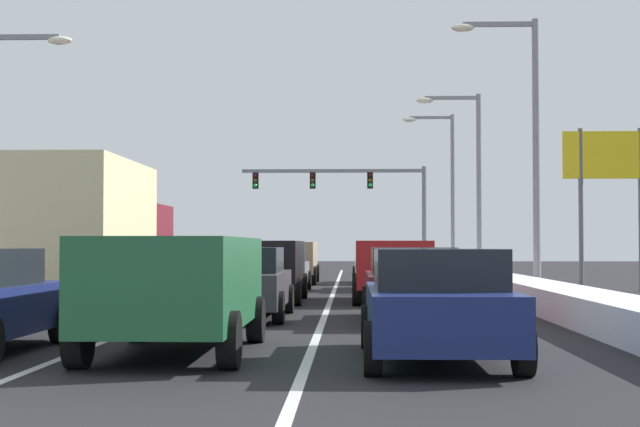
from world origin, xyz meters
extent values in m
plane|color=black|center=(0.00, 20.35, 0.00)|extent=(132.28, 132.28, 0.00)
cube|color=silver|center=(1.70, 25.44, 0.00)|extent=(0.14, 55.97, 0.01)
cube|color=silver|center=(-1.70, 25.44, 0.00)|extent=(0.14, 55.97, 0.01)
cube|color=white|center=(7.00, 25.44, 0.31)|extent=(1.37, 55.97, 0.62)
cube|color=white|center=(-7.00, 25.44, 0.41)|extent=(1.88, 55.97, 0.83)
cube|color=navy|center=(3.44, 6.58, 0.63)|extent=(1.82, 4.50, 0.70)
cube|color=black|center=(3.44, 6.43, 1.23)|extent=(1.64, 2.20, 0.55)
cube|color=red|center=(2.74, 4.38, 0.75)|extent=(0.24, 0.08, 0.14)
cube|color=red|center=(4.13, 4.38, 0.75)|extent=(0.24, 0.08, 0.14)
cylinder|color=black|center=(2.55, 8.13, 0.33)|extent=(0.22, 0.66, 0.66)
cylinder|color=black|center=(4.33, 8.13, 0.33)|extent=(0.22, 0.66, 0.66)
cylinder|color=black|center=(2.55, 5.03, 0.33)|extent=(0.22, 0.66, 0.66)
cylinder|color=black|center=(4.33, 5.03, 0.33)|extent=(0.22, 0.66, 0.66)
cube|color=maroon|center=(3.52, 13.25, 0.63)|extent=(1.82, 4.50, 0.70)
cube|color=black|center=(3.52, 13.10, 1.23)|extent=(1.64, 2.20, 0.55)
cube|color=red|center=(2.83, 11.05, 0.75)|extent=(0.24, 0.08, 0.14)
cube|color=red|center=(4.21, 11.05, 0.75)|extent=(0.24, 0.08, 0.14)
cylinder|color=black|center=(2.63, 14.80, 0.33)|extent=(0.22, 0.66, 0.66)
cylinder|color=black|center=(4.41, 14.80, 0.33)|extent=(0.22, 0.66, 0.66)
cylinder|color=black|center=(2.63, 11.70, 0.33)|extent=(0.22, 0.66, 0.66)
cylinder|color=black|center=(4.41, 11.70, 0.33)|extent=(0.22, 0.66, 0.66)
cube|color=maroon|center=(3.39, 20.17, 1.04)|extent=(1.95, 4.90, 1.25)
cube|color=black|center=(3.39, 17.76, 1.32)|extent=(1.56, 0.06, 0.55)
cube|color=red|center=(2.61, 17.77, 0.94)|extent=(0.20, 0.08, 0.28)
cube|color=red|center=(4.17, 17.77, 0.94)|extent=(0.20, 0.08, 0.28)
cylinder|color=black|center=(2.44, 21.87, 0.37)|extent=(0.25, 0.74, 0.74)
cylinder|color=black|center=(4.35, 21.87, 0.37)|extent=(0.25, 0.74, 0.74)
cylinder|color=black|center=(2.44, 18.47, 0.37)|extent=(0.25, 0.74, 0.74)
cylinder|color=black|center=(4.35, 18.47, 0.37)|extent=(0.25, 0.74, 0.74)
cube|color=#B7BABF|center=(3.52, 27.14, 0.63)|extent=(1.82, 4.50, 0.70)
cube|color=black|center=(3.52, 26.99, 1.23)|extent=(1.64, 2.20, 0.55)
cube|color=red|center=(2.83, 24.94, 0.75)|extent=(0.24, 0.08, 0.14)
cube|color=red|center=(4.21, 24.94, 0.75)|extent=(0.24, 0.08, 0.14)
cylinder|color=black|center=(2.63, 28.69, 0.33)|extent=(0.22, 0.66, 0.66)
cylinder|color=black|center=(4.41, 28.69, 0.33)|extent=(0.22, 0.66, 0.66)
cylinder|color=black|center=(2.63, 25.59, 0.33)|extent=(0.22, 0.66, 0.66)
cylinder|color=black|center=(4.41, 25.59, 0.33)|extent=(0.22, 0.66, 0.66)
cube|color=silver|center=(3.34, 33.05, 0.63)|extent=(1.82, 4.50, 0.70)
cube|color=black|center=(3.34, 32.90, 1.23)|extent=(1.64, 2.20, 0.55)
cube|color=red|center=(2.65, 30.85, 0.75)|extent=(0.24, 0.08, 0.14)
cube|color=red|center=(4.03, 30.85, 0.75)|extent=(0.24, 0.08, 0.14)
cylinder|color=black|center=(2.45, 34.60, 0.33)|extent=(0.22, 0.66, 0.66)
cylinder|color=black|center=(4.23, 34.60, 0.33)|extent=(0.22, 0.66, 0.66)
cylinder|color=black|center=(2.45, 31.50, 0.33)|extent=(0.22, 0.66, 0.66)
cylinder|color=black|center=(4.23, 31.50, 0.33)|extent=(0.22, 0.66, 0.66)
cube|color=#1E5633|center=(-0.20, 7.27, 1.04)|extent=(1.95, 4.90, 1.25)
cube|color=black|center=(-0.20, 4.86, 1.32)|extent=(1.56, 0.06, 0.55)
cube|color=red|center=(-0.98, 4.87, 0.94)|extent=(0.20, 0.08, 0.28)
cube|color=red|center=(0.58, 4.87, 0.94)|extent=(0.20, 0.08, 0.28)
cylinder|color=black|center=(-1.15, 8.97, 0.37)|extent=(0.25, 0.74, 0.74)
cylinder|color=black|center=(0.76, 8.97, 0.37)|extent=(0.25, 0.74, 0.74)
cylinder|color=black|center=(-1.15, 5.57, 0.37)|extent=(0.25, 0.74, 0.74)
cylinder|color=black|center=(0.76, 5.57, 0.37)|extent=(0.25, 0.74, 0.74)
cube|color=#38383D|center=(-0.04, 14.06, 0.63)|extent=(1.82, 4.50, 0.70)
cube|color=black|center=(-0.04, 13.91, 1.23)|extent=(1.64, 2.20, 0.55)
cube|color=red|center=(-0.73, 11.86, 0.75)|extent=(0.24, 0.08, 0.14)
cube|color=red|center=(0.66, 11.86, 0.75)|extent=(0.24, 0.08, 0.14)
cylinder|color=black|center=(-0.93, 15.61, 0.33)|extent=(0.22, 0.66, 0.66)
cylinder|color=black|center=(0.85, 15.61, 0.33)|extent=(0.22, 0.66, 0.66)
cylinder|color=black|center=(-0.93, 12.51, 0.33)|extent=(0.22, 0.66, 0.66)
cylinder|color=black|center=(0.85, 12.51, 0.33)|extent=(0.22, 0.66, 0.66)
cube|color=black|center=(-0.08, 20.00, 1.04)|extent=(1.95, 4.90, 1.25)
cube|color=black|center=(-0.08, 17.59, 1.32)|extent=(1.56, 0.06, 0.55)
cube|color=red|center=(-0.86, 17.60, 0.94)|extent=(0.20, 0.08, 0.28)
cube|color=red|center=(0.70, 17.60, 0.94)|extent=(0.20, 0.08, 0.28)
cylinder|color=black|center=(-1.03, 21.70, 0.37)|extent=(0.25, 0.74, 0.74)
cylinder|color=black|center=(0.88, 21.70, 0.37)|extent=(0.25, 0.74, 0.74)
cylinder|color=black|center=(-1.03, 18.30, 0.37)|extent=(0.25, 0.74, 0.74)
cylinder|color=black|center=(0.88, 18.30, 0.37)|extent=(0.25, 0.74, 0.74)
cube|color=slate|center=(-0.12, 25.81, 0.63)|extent=(1.82, 4.50, 0.70)
cube|color=black|center=(-0.12, 25.66, 1.23)|extent=(1.64, 2.20, 0.55)
cube|color=red|center=(-0.81, 23.61, 0.75)|extent=(0.24, 0.08, 0.14)
cube|color=red|center=(0.57, 23.61, 0.75)|extent=(0.24, 0.08, 0.14)
cylinder|color=black|center=(-1.01, 27.36, 0.33)|extent=(0.22, 0.66, 0.66)
cylinder|color=black|center=(0.77, 27.36, 0.33)|extent=(0.22, 0.66, 0.66)
cylinder|color=black|center=(-1.01, 24.26, 0.33)|extent=(0.22, 0.66, 0.66)
cylinder|color=black|center=(0.77, 24.26, 0.33)|extent=(0.22, 0.66, 0.66)
cube|color=#937F60|center=(-0.15, 32.66, 1.04)|extent=(1.95, 4.90, 1.25)
cube|color=black|center=(-0.15, 30.25, 1.32)|extent=(1.56, 0.06, 0.55)
cube|color=red|center=(-0.93, 30.26, 0.94)|extent=(0.20, 0.08, 0.28)
cube|color=red|center=(0.63, 30.26, 0.94)|extent=(0.20, 0.08, 0.28)
cylinder|color=black|center=(-1.10, 34.36, 0.37)|extent=(0.25, 0.74, 0.74)
cylinder|color=black|center=(0.81, 34.36, 0.37)|extent=(0.25, 0.74, 0.74)
cylinder|color=black|center=(-1.10, 30.96, 0.37)|extent=(0.25, 0.74, 0.74)
cylinder|color=black|center=(0.81, 30.96, 0.37)|extent=(0.25, 0.74, 0.74)
cylinder|color=black|center=(-2.33, 8.73, 0.33)|extent=(0.22, 0.66, 0.66)
cube|color=maroon|center=(-3.55, 17.63, 1.56)|extent=(2.35, 2.20, 2.00)
cube|color=#D1C18C|center=(-3.55, 14.03, 2.06)|extent=(2.35, 5.00, 2.60)
cylinder|color=black|center=(-4.68, 17.93, 0.46)|extent=(0.28, 0.92, 0.92)
cylinder|color=black|center=(-2.43, 17.93, 0.46)|extent=(0.28, 0.92, 0.92)
cylinder|color=black|center=(-4.68, 12.53, 0.46)|extent=(0.28, 0.92, 0.92)
cylinder|color=black|center=(-2.43, 12.53, 0.46)|extent=(0.28, 0.92, 0.92)
cube|color=maroon|center=(-3.26, 23.87, 1.04)|extent=(1.95, 4.90, 1.25)
cube|color=black|center=(-3.26, 21.46, 1.32)|extent=(1.56, 0.06, 0.55)
cube|color=red|center=(-4.04, 21.47, 0.94)|extent=(0.20, 0.08, 0.28)
cube|color=red|center=(-2.48, 21.47, 0.94)|extent=(0.20, 0.08, 0.28)
cylinder|color=black|center=(-4.22, 25.57, 0.37)|extent=(0.25, 0.74, 0.74)
cylinder|color=black|center=(-2.31, 25.57, 0.37)|extent=(0.25, 0.74, 0.74)
cylinder|color=black|center=(-4.22, 22.17, 0.37)|extent=(0.25, 0.74, 0.74)
cylinder|color=black|center=(-2.31, 22.17, 0.37)|extent=(0.25, 0.74, 0.74)
cube|color=#B7BABF|center=(-3.57, 30.17, 0.63)|extent=(1.82, 4.50, 0.70)
cube|color=black|center=(-3.57, 30.02, 1.23)|extent=(1.64, 2.20, 0.55)
cube|color=red|center=(-4.26, 27.97, 0.75)|extent=(0.24, 0.08, 0.14)
cube|color=red|center=(-2.88, 27.97, 0.75)|extent=(0.24, 0.08, 0.14)
cylinder|color=black|center=(-4.46, 31.72, 0.33)|extent=(0.22, 0.66, 0.66)
cylinder|color=black|center=(-2.68, 31.72, 0.33)|extent=(0.22, 0.66, 0.66)
cylinder|color=black|center=(-4.46, 28.62, 0.33)|extent=(0.22, 0.66, 0.66)
cylinder|color=black|center=(-2.68, 28.62, 0.33)|extent=(0.22, 0.66, 0.66)
cube|color=silver|center=(-3.54, 35.92, 0.63)|extent=(1.82, 4.50, 0.70)
cube|color=black|center=(-3.54, 35.77, 1.23)|extent=(1.64, 2.20, 0.55)
cube|color=red|center=(-4.23, 33.72, 0.75)|extent=(0.24, 0.08, 0.14)
cube|color=red|center=(-2.85, 33.72, 0.75)|extent=(0.24, 0.08, 0.14)
cylinder|color=black|center=(-4.43, 37.47, 0.33)|extent=(0.22, 0.66, 0.66)
cylinder|color=black|center=(-2.65, 37.47, 0.33)|extent=(0.22, 0.66, 0.66)
cylinder|color=black|center=(-4.43, 34.37, 0.33)|extent=(0.22, 0.66, 0.66)
cylinder|color=black|center=(-2.65, 34.37, 0.33)|extent=(0.22, 0.66, 0.66)
cylinder|color=slate|center=(6.60, 50.88, 3.10)|extent=(0.28, 0.28, 6.20)
cube|color=slate|center=(1.20, 50.88, 5.95)|extent=(10.80, 0.20, 0.20)
cube|color=black|center=(3.40, 50.88, 5.38)|extent=(0.34, 0.34, 0.95)
sphere|color=#4C0A0A|center=(3.40, 50.69, 5.66)|extent=(0.22, 0.22, 0.22)
sphere|color=#593F0C|center=(3.40, 50.69, 5.38)|extent=(0.22, 0.22, 0.22)
sphere|color=green|center=(3.40, 50.69, 5.09)|extent=(0.22, 0.22, 0.22)
cube|color=black|center=(0.00, 50.88, 5.38)|extent=(0.34, 0.34, 0.95)
sphere|color=#4C0A0A|center=(0.00, 50.69, 5.66)|extent=(0.22, 0.22, 0.22)
sphere|color=#593F0C|center=(0.00, 50.69, 5.38)|extent=(0.22, 0.22, 0.22)
sphere|color=green|center=(0.00, 50.69, 5.09)|extent=(0.22, 0.22, 0.22)
cube|color=black|center=(-3.40, 50.88, 5.38)|extent=(0.34, 0.34, 0.95)
sphere|color=#4C0A0A|center=(-3.40, 50.69, 5.66)|extent=(0.22, 0.22, 0.22)
sphere|color=#593F0C|center=(-3.40, 50.69, 5.38)|extent=(0.22, 0.22, 0.22)
sphere|color=green|center=(-3.40, 50.69, 5.09)|extent=(0.22, 0.22, 0.22)
cylinder|color=gray|center=(7.89, 22.89, 4.21)|extent=(0.22, 0.22, 8.42)
cube|color=gray|center=(6.79, 22.89, 8.27)|extent=(2.20, 0.14, 0.14)
ellipsoid|color=#EAE5C6|center=(5.69, 22.89, 8.17)|extent=(0.70, 0.36, 0.24)
cylinder|color=gray|center=(7.49, 33.07, 3.86)|extent=(0.22, 0.22, 7.72)
cube|color=gray|center=(6.39, 33.07, 7.57)|extent=(2.20, 0.14, 0.14)
ellipsoid|color=#EAE5C6|center=(5.29, 33.07, 7.47)|extent=(0.70, 0.36, 0.24)
cylinder|color=gray|center=(7.49, 43.25, 4.12)|extent=(0.22, 0.22, 8.25)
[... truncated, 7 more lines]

